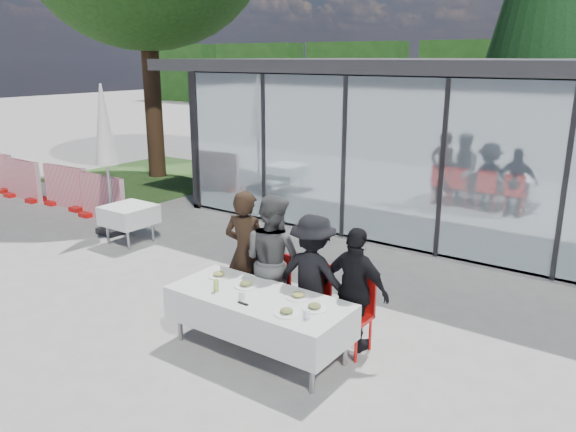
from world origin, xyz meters
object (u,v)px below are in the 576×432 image
at_px(diner_a, 246,253).
at_px(diner_chair_a, 246,278).
at_px(spare_table_left, 129,215).
at_px(plate_c, 298,296).
at_px(plate_extra, 287,312).
at_px(construction_barriers, 26,182).
at_px(dining_table, 259,312).
at_px(plate_b, 246,285).
at_px(diner_chair_c, 312,296).
at_px(diner_b, 273,260).
at_px(diner_chair_b, 272,285).
at_px(diner_d, 356,290).
at_px(juice_bottle, 216,286).
at_px(diner_chair_d, 354,309).
at_px(folded_eyeglasses, 243,304).
at_px(plate_a, 219,275).
at_px(plate_d, 315,307).
at_px(diner_c, 313,277).
at_px(market_umbrella, 105,136).

height_order(diner_a, diner_chair_a, diner_a).
bearing_deg(spare_table_left, plate_c, -17.78).
relative_size(plate_extra, construction_barriers, 0.04).
bearing_deg(dining_table, plate_b, 157.01).
bearing_deg(diner_a, diner_chair_c, 169.98).
relative_size(diner_b, plate_extra, 6.20).
xyz_separation_m(diner_chair_c, construction_barriers, (-9.91, 1.88, -0.10)).
bearing_deg(diner_chair_b, diner_d, 0.65).
distance_m(diner_chair_a, plate_b, 0.84).
relative_size(plate_b, juice_bottle, 1.97).
bearing_deg(diner_a, construction_barriers, -21.24).
bearing_deg(juice_bottle, diner_a, 108.77).
height_order(diner_a, plate_extra, diner_a).
bearing_deg(juice_bottle, diner_chair_c, 50.82).
relative_size(diner_chair_d, folded_eyeglasses, 6.96).
height_order(plate_c, plate_extra, same).
bearing_deg(plate_c, dining_table, -151.79).
xyz_separation_m(dining_table, plate_a, (-0.79, 0.17, 0.24)).
bearing_deg(dining_table, diner_chair_a, 137.62).
distance_m(diner_chair_c, diner_d, 0.66).
distance_m(diner_chair_c, plate_c, 0.59).
relative_size(diner_chair_b, plate_c, 3.38).
distance_m(diner_chair_a, plate_d, 1.72).
xyz_separation_m(plate_a, spare_table_left, (-3.86, 1.67, -0.22)).
bearing_deg(diner_a, diner_b, 170.72).
relative_size(diner_d, construction_barriers, 0.20).
bearing_deg(diner_chair_c, plate_c, -74.89).
height_order(diner_chair_b, diner_c, diner_c).
bearing_deg(diner_b, folded_eyeglasses, 115.43).
xyz_separation_m(diner_c, juice_bottle, (-0.77, -0.96, 0.02)).
relative_size(diner_b, plate_a, 6.20).
bearing_deg(diner_chair_a, plate_c, -22.99).
xyz_separation_m(dining_table, diner_chair_c, (0.28, 0.75, -0.00)).
distance_m(diner_c, plate_extra, 1.01).
bearing_deg(plate_b, plate_a, 174.57).
height_order(diner_chair_c, plate_b, diner_chair_c).
distance_m(plate_d, folded_eyeglasses, 0.83).
height_order(diner_chair_c, juice_bottle, diner_chair_c).
relative_size(folded_eyeglasses, spare_table_left, 0.16).
height_order(plate_a, spare_table_left, plate_a).
xyz_separation_m(plate_c, market_umbrella, (-5.85, 1.81, 1.23)).
distance_m(diner_d, plate_extra, 1.03).
bearing_deg(market_umbrella, construction_barriers, 171.95).
distance_m(diner_a, plate_a, 0.60).
bearing_deg(plate_a, diner_chair_b, 53.16).
height_order(dining_table, diner_a, diner_a).
bearing_deg(plate_b, diner_chair_c, 47.12).
distance_m(diner_chair_b, plate_b, 0.67).
relative_size(diner_chair_d, plate_extra, 3.38).
xyz_separation_m(dining_table, construction_barriers, (-9.63, 2.63, -0.10)).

